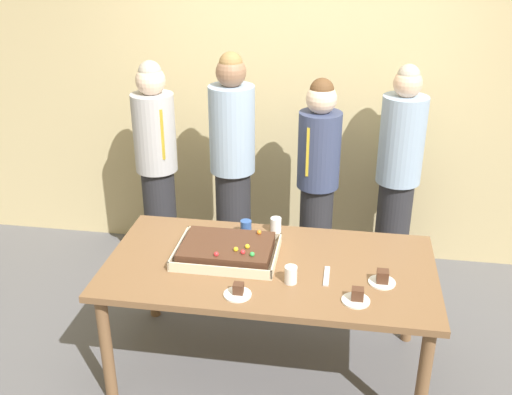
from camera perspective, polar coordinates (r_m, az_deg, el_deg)
name	(u,v)px	position (r m, az deg, el deg)	size (l,w,h in m)	color
ground_plane	(269,366)	(3.94, 1.21, -15.73)	(12.00, 12.00, 0.00)	#5B5B60
interior_back_panel	(299,73)	(4.71, 4.15, 11.71)	(8.00, 0.12, 3.00)	#CCB784
party_table	(270,275)	(3.54, 1.30, -7.43)	(1.91, 0.99, 0.75)	brown
sheet_cake	(227,250)	(3.55, -2.77, -5.04)	(0.60, 0.45, 0.11)	beige
plated_slice_near_left	(382,279)	(3.38, 11.95, -7.61)	(0.15, 0.15, 0.08)	white
plated_slice_near_right	(238,292)	(3.22, -1.74, -8.98)	(0.15, 0.15, 0.07)	white
plated_slice_far_left	(357,297)	(3.21, 9.57, -9.37)	(0.15, 0.15, 0.07)	white
drink_cup_nearest	(246,228)	(3.78, -0.96, -2.92)	(0.07, 0.07, 0.10)	#2D5199
drink_cup_middle	(291,275)	(3.31, 3.34, -7.35)	(0.07, 0.07, 0.10)	white
drink_cup_far_end	(276,225)	(3.82, 1.90, -2.65)	(0.07, 0.07, 0.10)	white
cake_server_utensil	(327,276)	(3.40, 6.74, -7.45)	(0.03, 0.20, 0.01)	silver
person_serving_front	(318,181)	(4.36, 5.90, 1.60)	(0.31, 0.31, 1.60)	#28282D
person_green_shirt_behind	(157,167)	(4.53, -9.42, 2.90)	(0.31, 0.31, 1.69)	#28282D
person_striped_tie_right	(233,168)	(4.35, -2.24, 2.79)	(0.33, 0.33, 1.77)	#28282D
person_far_right_suit	(398,173)	(4.52, 13.41, 2.25)	(0.32, 0.32, 1.68)	#28282D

